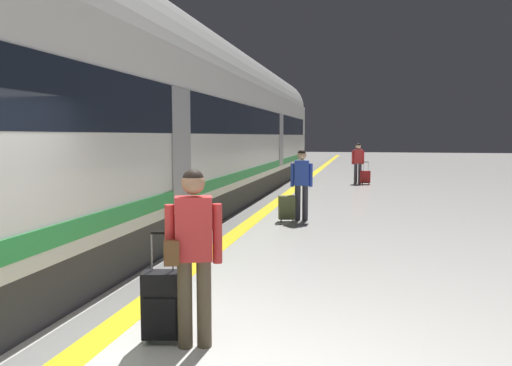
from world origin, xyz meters
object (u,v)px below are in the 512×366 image
at_px(rolling_suitcase_foreground, 162,304).
at_px(high_speed_train, 194,120).
at_px(suitcase_near, 287,208).
at_px(passenger_mid, 358,160).
at_px(passenger_near, 302,179).
at_px(suitcase_mid, 365,177).
at_px(traveller_foreground, 192,245).

bearing_deg(rolling_suitcase_foreground, high_speed_train, 106.95).
distance_m(suitcase_near, passenger_mid, 10.35).
distance_m(high_speed_train, passenger_near, 3.76).
bearing_deg(high_speed_train, suitcase_near, -29.36).
relative_size(passenger_near, suitcase_mid, 1.79).
relative_size(traveller_foreground, rolling_suitcase_foreground, 1.57).
distance_m(high_speed_train, suitcase_near, 3.93).
bearing_deg(suitcase_mid, suitcase_near, -100.76).
distance_m(rolling_suitcase_foreground, suitcase_near, 7.27).
height_order(rolling_suitcase_foreground, suitcase_near, rolling_suitcase_foreground).
bearing_deg(passenger_near, rolling_suitcase_foreground, -93.59).
distance_m(high_speed_train, passenger_mid, 9.79).
relative_size(high_speed_train, passenger_near, 18.72).
height_order(high_speed_train, suitcase_near, high_speed_train).
height_order(traveller_foreground, rolling_suitcase_foreground, traveller_foreground).
height_order(high_speed_train, passenger_mid, high_speed_train).
distance_m(rolling_suitcase_foreground, suitcase_mid, 17.28).
distance_m(high_speed_train, suitcase_mid, 9.78).
xyz_separation_m(suitcase_near, passenger_mid, (1.56, 10.21, 0.67)).
bearing_deg(passenger_near, suitcase_mid, 80.79).
bearing_deg(suitcase_mid, passenger_near, -99.21).
bearing_deg(passenger_near, traveller_foreground, -91.04).
xyz_separation_m(high_speed_train, suitcase_mid, (4.74, 8.28, -2.19)).
bearing_deg(suitcase_mid, rolling_suitcase_foreground, -96.75).
bearing_deg(suitcase_mid, high_speed_train, -119.78).
xyz_separation_m(passenger_near, suitcase_mid, (1.56, 9.61, -0.68)).
xyz_separation_m(passenger_near, suitcase_near, (-0.32, -0.28, -0.66)).
bearing_deg(traveller_foreground, high_speed_train, 108.84).
xyz_separation_m(traveller_foreground, passenger_mid, (1.38, 17.52, -0.00)).
bearing_deg(traveller_foreground, suitcase_mid, 84.37).
bearing_deg(passenger_mid, suitcase_mid, -45.77).
bearing_deg(passenger_mid, rolling_suitcase_foreground, -95.59).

